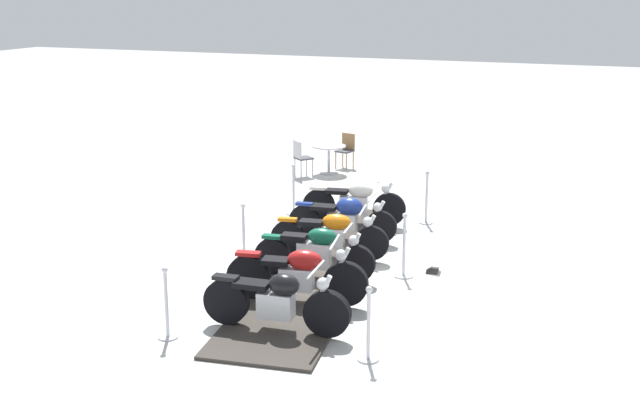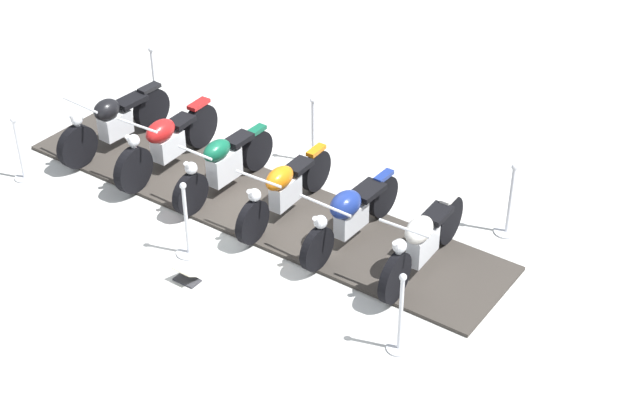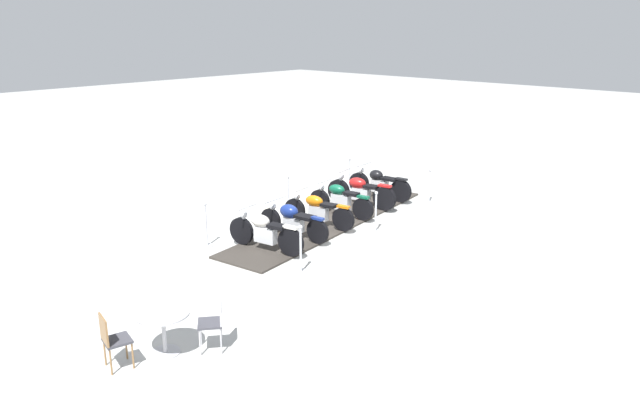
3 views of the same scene
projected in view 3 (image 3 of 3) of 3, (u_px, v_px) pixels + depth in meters
The scene contains 18 objects.
ground_plane at pixel (330, 222), 16.53m from camera, with size 80.00×80.00×0.00m, color silver.
display_platform at pixel (330, 221), 16.53m from camera, with size 7.67×1.61×0.05m, color #38332D.
motorcycle_black at pixel (379, 183), 18.56m from camera, with size 2.20×0.74×0.99m.
motorcycle_maroon at pixel (360, 191), 17.70m from camera, with size 2.22×0.74×1.02m.
motorcycle_forest at pixel (340, 200), 16.84m from camera, with size 2.08×0.60×0.92m.
motorcycle_copper at pixel (317, 209), 15.99m from camera, with size 2.15×0.72×0.92m.
motorcycle_navy at pixel (292, 219), 15.12m from camera, with size 2.13×0.79×0.90m.
motorcycle_cream at pixel (264, 231), 14.26m from camera, with size 2.13×0.69×0.99m.
stanchion_left_mid at pixel (376, 219), 15.65m from camera, with size 0.34×0.34×1.11m.
stanchion_right_mid at pixel (288, 201), 17.22m from camera, with size 0.34×0.34×1.12m.
stanchion_right_front at pixel (349, 178), 19.78m from camera, with size 0.30×0.30×1.04m.
stanchion_right_rear at pixel (206, 231), 14.64m from camera, with size 0.29×0.29×1.12m.
stanchion_left_front at pixel (429, 191), 18.20m from camera, with size 0.28×0.28×1.06m.
stanchion_left_rear at pixel (301, 258), 13.09m from camera, with size 0.35×0.35×1.10m.
info_placard at pixel (268, 211), 17.26m from camera, with size 0.27×0.35×0.22m.
cafe_table at pixel (163, 322), 9.81m from camera, with size 0.90×0.90×0.74m.
cafe_chair_near_table at pixel (214, 319), 9.93m from camera, with size 0.56×0.56×0.94m.
cafe_chair_across_table at pixel (112, 338), 9.38m from camera, with size 0.48×0.48×0.93m.
Camera 3 is at (10.37, -11.78, 5.25)m, focal length 33.82 mm.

